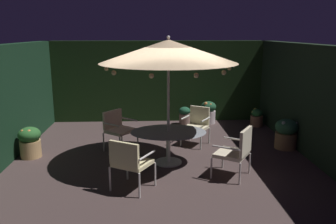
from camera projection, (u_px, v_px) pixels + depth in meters
name	position (u px, v px, depth m)	size (l,w,h in m)	color
ground_plane	(162.00, 160.00, 7.76)	(7.19, 7.57, 0.02)	#443433
hedge_backdrop_rear	(158.00, 81.00, 11.01)	(7.19, 0.30, 2.53)	black
hedge_backdrop_right	(317.00, 103.00, 7.64)	(0.30, 7.57, 2.53)	black
patio_dining_table	(168.00, 137.00, 7.45)	(1.64, 1.26, 0.72)	beige
patio_umbrella	(168.00, 51.00, 7.04)	(2.85, 2.85, 2.73)	silver
patio_chair_north	(130.00, 160.00, 6.14)	(0.85, 0.82, 0.96)	silver
patio_chair_northeast	(237.00, 149.00, 6.72)	(0.85, 0.86, 1.01)	beige
patio_chair_east	(197.00, 123.00, 8.77)	(0.78, 0.79, 0.94)	silver
patio_chair_southeast	(118.00, 127.00, 8.33)	(0.84, 0.86, 0.95)	beige
potted_plant_left_far	(286.00, 133.00, 8.46)	(0.54, 0.54, 0.73)	olive
potted_plant_back_left	(257.00, 118.00, 10.50)	(0.38, 0.38, 0.53)	#A06C50
potted_plant_front_corner	(30.00, 141.00, 7.85)	(0.50, 0.50, 0.71)	tan
potted_plant_left_near	(185.00, 115.00, 10.68)	(0.35, 0.35, 0.55)	#7D6155
potted_plant_back_center	(208.00, 112.00, 10.82)	(0.48, 0.48, 0.70)	beige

